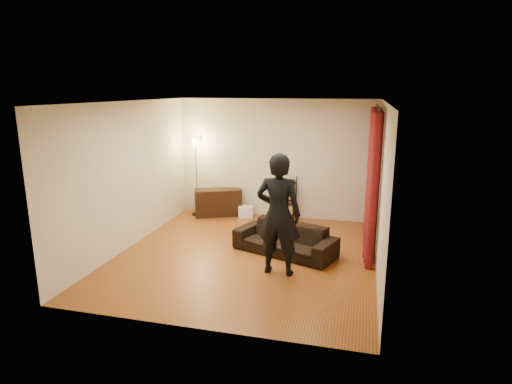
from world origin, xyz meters
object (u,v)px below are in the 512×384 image
(person, at_px, (278,214))
(floor_lamp, at_px, (197,176))
(wire_shelf, at_px, (285,199))
(media_cabinet, at_px, (218,202))
(storage_boxes, at_px, (245,212))
(sofa, at_px, (285,239))

(person, distance_m, floor_lamp, 3.73)
(wire_shelf, bearing_deg, media_cabinet, -174.40)
(person, relative_size, wire_shelf, 1.99)
(person, distance_m, media_cabinet, 3.52)
(person, relative_size, storage_boxes, 6.02)
(storage_boxes, relative_size, wire_shelf, 0.33)
(storage_boxes, distance_m, floor_lamp, 1.41)
(storage_boxes, height_order, floor_lamp, floor_lamp)
(sofa, height_order, person, person)
(sofa, distance_m, floor_lamp, 3.17)
(media_cabinet, height_order, floor_lamp, floor_lamp)
(person, height_order, floor_lamp, person)
(storage_boxes, xyz_separation_m, floor_lamp, (-1.16, -0.06, 0.80))
(person, height_order, media_cabinet, person)
(person, xyz_separation_m, wire_shelf, (-0.42, 2.88, -0.49))
(person, bearing_deg, media_cabinet, -52.27)
(person, bearing_deg, floor_lamp, -45.49)
(sofa, xyz_separation_m, storage_boxes, (-1.29, 1.96, -0.13))
(storage_boxes, bearing_deg, person, -64.64)
(sofa, distance_m, wire_shelf, 2.07)
(wire_shelf, bearing_deg, sofa, -76.38)
(person, bearing_deg, sofa, -84.52)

